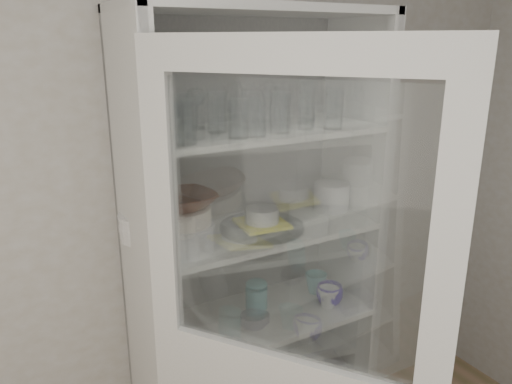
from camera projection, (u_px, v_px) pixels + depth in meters
wall_back at (188, 209)px, 2.09m from camera, size 3.60×0.02×2.60m
pantry_cabinet at (249, 291)px, 2.16m from camera, size 1.00×0.45×2.10m
tumbler_0 at (174, 125)px, 1.56m from camera, size 0.08×0.08×0.13m
tumbler_1 at (185, 122)px, 1.58m from camera, size 0.09×0.09×0.14m
tumbler_2 at (257, 118)px, 1.70m from camera, size 0.08×0.08×0.13m
tumbler_3 at (238, 119)px, 1.68m from camera, size 0.09×0.09×0.13m
tumbler_4 at (280, 112)px, 1.77m from camera, size 0.08×0.08×0.15m
tumbler_5 at (307, 112)px, 1.85m from camera, size 0.08×0.08×0.13m
tumbler_6 at (334, 110)px, 1.85m from camera, size 0.09×0.09×0.14m
tumbler_7 at (184, 115)px, 1.71m from camera, size 0.08×0.08×0.15m
tumbler_8 at (217, 112)px, 1.79m from camera, size 0.09×0.09×0.15m
tumbler_9 at (250, 110)px, 1.85m from camera, size 0.09×0.09×0.14m
goblet_0 at (143, 113)px, 1.74m from camera, size 0.07×0.07×0.15m
goblet_1 at (196, 106)px, 1.85m from camera, size 0.08×0.08×0.17m
goblet_2 at (270, 101)px, 1.99m from camera, size 0.08×0.08×0.17m
goblet_3 at (308, 97)px, 2.06m from camera, size 0.08×0.08×0.19m
plate_stack_front at (185, 237)px, 1.77m from camera, size 0.21×0.21×0.10m
plate_stack_back at (149, 225)px, 1.89m from camera, size 0.22×0.22×0.10m
cream_bowl at (184, 216)px, 1.75m from camera, size 0.26×0.26×0.06m
terracotta_bowl at (183, 201)px, 1.73m from camera, size 0.24×0.24×0.05m
glass_platter at (262, 227)px, 1.98m from camera, size 0.35×0.35×0.02m
yellow_trivet at (262, 223)px, 1.97m from camera, size 0.20×0.20×0.01m
white_ramekin at (262, 215)px, 1.96m from camera, size 0.16×0.16×0.06m
grey_bowl_stack at (332, 196)px, 2.20m from camera, size 0.15×0.15×0.12m
mug_blue at (330, 295)px, 2.20m from camera, size 0.15×0.15×0.09m
mug_teal at (316, 283)px, 2.30m from camera, size 0.12×0.12×0.09m
mug_white at (328, 297)px, 2.18m from camera, size 0.09×0.09×0.09m
teal_jar at (257, 296)px, 2.17m from camera, size 0.09×0.09×0.11m
measuring_cups at (253, 319)px, 2.05m from camera, size 0.11×0.11×0.04m
white_canister at (162, 323)px, 1.93m from camera, size 0.12×0.12×0.14m
tin_box at (320, 367)px, 2.37m from camera, size 0.22×0.17×0.06m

